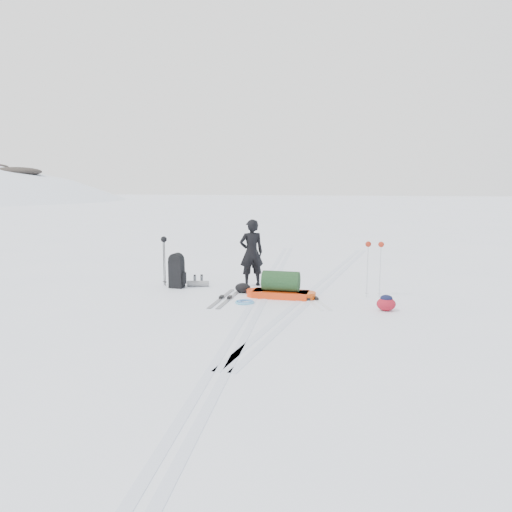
{
  "coord_description": "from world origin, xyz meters",
  "views": [
    {
      "loc": [
        2.28,
        -11.51,
        2.7
      ],
      "look_at": [
        -0.16,
        0.16,
        0.95
      ],
      "focal_mm": 35.0,
      "sensor_mm": 36.0,
      "label": 1
    }
  ],
  "objects_px": {
    "expedition_rucksack": "(179,272)",
    "ski_poles_black": "(164,245)",
    "skier": "(251,253)",
    "pulk_sled": "(281,287)"
  },
  "relations": [
    {
      "from": "skier",
      "to": "pulk_sled",
      "type": "xyz_separation_m",
      "value": [
        0.98,
        -1.22,
        -0.64
      ]
    },
    {
      "from": "pulk_sled",
      "to": "expedition_rucksack",
      "type": "bearing_deg",
      "value": 169.96
    },
    {
      "from": "expedition_rucksack",
      "to": "ski_poles_black",
      "type": "xyz_separation_m",
      "value": [
        -0.49,
        0.2,
        0.65
      ]
    },
    {
      "from": "pulk_sled",
      "to": "expedition_rucksack",
      "type": "xyz_separation_m",
      "value": [
        -2.76,
        0.59,
        0.18
      ]
    },
    {
      "from": "expedition_rucksack",
      "to": "skier",
      "type": "bearing_deg",
      "value": 24.95
    },
    {
      "from": "skier",
      "to": "ski_poles_black",
      "type": "bearing_deg",
      "value": -16.45
    },
    {
      "from": "skier",
      "to": "ski_poles_black",
      "type": "xyz_separation_m",
      "value": [
        -2.27,
        -0.43,
        0.19
      ]
    },
    {
      "from": "pulk_sled",
      "to": "ski_poles_black",
      "type": "distance_m",
      "value": 3.44
    },
    {
      "from": "skier",
      "to": "ski_poles_black",
      "type": "relative_size",
      "value": 1.34
    },
    {
      "from": "expedition_rucksack",
      "to": "ski_poles_black",
      "type": "distance_m",
      "value": 0.84
    }
  ]
}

